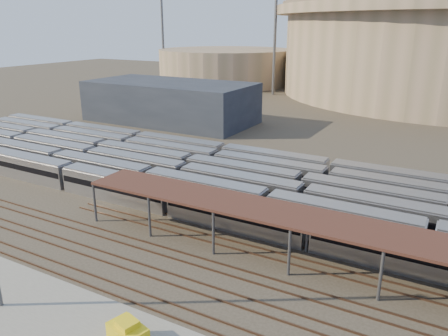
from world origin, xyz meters
TOP-DOWN VIEW (x-y plane):
  - ground at (0.00, 0.00)m, footprint 420.00×420.00m
  - subway_trains at (-5.03, 18.50)m, footprint 119.02×23.90m
  - inspection_shed at (22.00, 4.00)m, footprint 60.30×6.00m
  - empty_tracks at (0.00, -5.00)m, footprint 170.00×9.62m
  - secondary_arena at (-60.00, 130.00)m, footprint 56.00×56.00m
  - service_building at (-35.00, 55.00)m, footprint 42.00×20.00m
  - floodlight_0 at (-30.00, 110.00)m, footprint 4.00×1.00m
  - floodlight_1 at (-85.00, 120.00)m, footprint 4.00×1.00m
  - floodlight_3 at (-10.00, 160.00)m, footprint 4.00×1.00m

SIDE VIEW (x-z plane):
  - ground at x=0.00m, z-range 0.00..0.00m
  - empty_tracks at x=0.00m, z-range 0.00..0.18m
  - subway_trains at x=-5.03m, z-range 0.00..3.60m
  - inspection_shed at x=22.00m, z-range 2.33..7.63m
  - service_building at x=-35.00m, z-range 0.00..10.00m
  - secondary_arena at x=-60.00m, z-range 0.00..14.00m
  - floodlight_0 at x=-30.00m, z-range 1.45..39.85m
  - floodlight_1 at x=-85.00m, z-range 1.45..39.85m
  - floodlight_3 at x=-10.00m, z-range 1.45..39.85m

